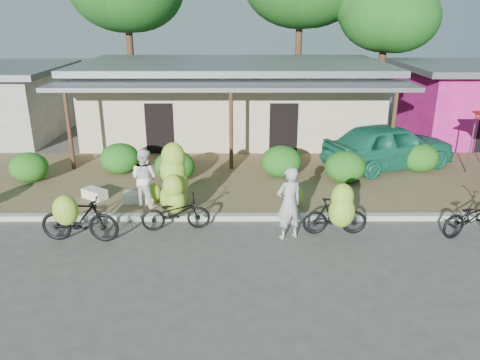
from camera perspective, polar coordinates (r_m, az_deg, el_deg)
The scene contains 24 objects.
ground at distance 11.08m, azimuth -1.52°, elevation -9.14°, with size 100.00×100.00×0.00m, color #494644.
sidewalk at distance 15.62m, azimuth -1.11°, elevation -0.05°, with size 60.00×6.00×0.12m, color olive.
curb at distance 12.84m, azimuth -1.32°, elevation -4.53°, with size 60.00×0.25×0.15m, color #A8A399.
shop_main at distance 20.95m, azimuth -0.88°, elevation 9.78°, with size 13.00×8.50×3.35m.
shop_pink at distance 23.37m, azimuth 26.15°, elevation 8.71°, with size 6.00×6.00×3.25m.
tree_near_right at distance 25.31m, azimuth 16.97°, elevation 19.08°, with size 4.78×4.63×7.18m.
hedge_0 at distance 16.68m, azimuth -24.33°, elevation 1.42°, with size 1.24×1.12×0.97m, color #1E5713.
hedge_1 at distance 16.53m, azimuth -14.41°, elevation 2.57°, with size 1.34×1.21×1.05m, color #1E5713.
hedge_2 at distance 15.39m, azimuth -7.96°, elevation 1.70°, with size 1.32×1.18×1.03m, color #1E5713.
hedge_3 at distance 15.71m, azimuth 5.07°, elevation 2.27°, with size 1.36×1.23×1.06m, color #1E5713.
hedge_4 at distance 15.53m, azimuth 12.69°, elevation 1.59°, with size 1.33×1.19×1.03m, color #1E5713.
hedge_5 at distance 17.34m, azimuth 21.06°, elevation 2.57°, with size 1.28×1.15×1.00m, color #1E5713.
bike_left at distance 12.01m, azimuth -19.21°, elevation -4.41°, with size 1.97×1.23×1.47m.
bike_center at distance 12.35m, azimuth -7.97°, elevation -1.70°, with size 1.84×1.27×2.20m.
bike_right at distance 11.82m, azimuth 11.79°, elevation -3.91°, with size 1.64×1.16×1.59m.
bike_far_right at distance 13.24m, azimuth 26.57°, elevation -3.94°, with size 2.03×1.32×1.01m.
loose_banana_a at distance 13.83m, azimuth -10.52°, elevation -1.54°, with size 0.46×0.39×0.58m, color #90C832.
loose_banana_b at distance 13.58m, azimuth -7.72°, elevation -1.47°, with size 0.57×0.48×0.71m, color #90C832.
loose_banana_c at distance 13.26m, azimuth 6.51°, elevation -1.94°, with size 0.57×0.49×0.72m, color #90C832.
sack_near at distance 13.97m, azimuth -12.25°, elevation -2.05°, with size 0.85×0.40×0.30m, color white.
sack_far at distance 14.59m, azimuth -17.30°, elevation -1.60°, with size 0.75×0.38×0.28m, color white.
vendor at distance 11.57m, azimuth 6.00°, elevation -2.81°, with size 0.68×0.45×1.87m, color #989898.
bystander at distance 13.45m, azimuth -11.59°, elevation 0.28°, with size 0.82×0.64×1.68m, color white.
teal_van at distance 17.33m, azimuth 17.71°, elevation 4.03°, with size 1.92×4.77×1.62m, color #16654A.
Camera 1 is at (0.26, -9.70, 5.35)m, focal length 35.00 mm.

